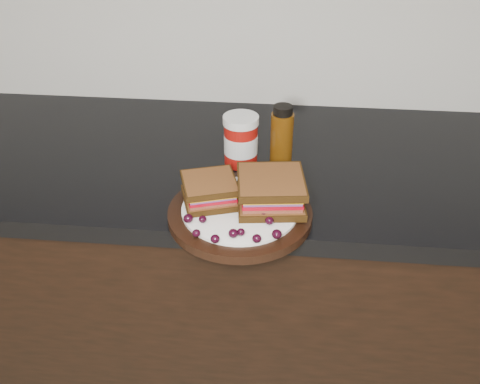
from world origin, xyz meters
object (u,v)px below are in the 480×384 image
object	(u,v)px
plate	(240,214)
oil_bottle	(282,135)
sandwich_left	(210,190)
condiment_jar	(241,140)

from	to	relation	value
plate	oil_bottle	bearing A→B (deg)	72.07
plate	sandwich_left	distance (m)	0.07
plate	oil_bottle	size ratio (longest dim) A/B	2.00
condiment_jar	oil_bottle	distance (m)	0.09
sandwich_left	oil_bottle	world-z (taller)	oil_bottle
plate	condiment_jar	distance (m)	0.22
plate	sandwich_left	bearing A→B (deg)	162.85
plate	condiment_jar	bearing A→B (deg)	95.10
sandwich_left	condiment_jar	distance (m)	0.20
condiment_jar	oil_bottle	xyz separation A→B (m)	(0.09, 0.01, 0.01)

